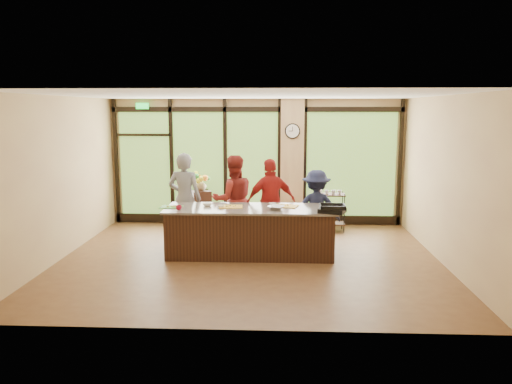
# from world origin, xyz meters

# --- Properties ---
(floor) EXTENTS (7.00, 7.00, 0.00)m
(floor) POSITION_xyz_m (0.00, 0.00, 0.00)
(floor) COLOR #54331D
(floor) RESTS_ON ground
(ceiling) EXTENTS (7.00, 7.00, 0.00)m
(ceiling) POSITION_xyz_m (0.00, 0.00, 3.00)
(ceiling) COLOR white
(ceiling) RESTS_ON back_wall
(back_wall) EXTENTS (7.00, 0.00, 7.00)m
(back_wall) POSITION_xyz_m (0.00, 3.00, 1.50)
(back_wall) COLOR tan
(back_wall) RESTS_ON floor
(left_wall) EXTENTS (0.00, 6.00, 6.00)m
(left_wall) POSITION_xyz_m (-3.50, 0.00, 1.50)
(left_wall) COLOR tan
(left_wall) RESTS_ON floor
(right_wall) EXTENTS (0.00, 6.00, 6.00)m
(right_wall) POSITION_xyz_m (3.50, 0.00, 1.50)
(right_wall) COLOR tan
(right_wall) RESTS_ON floor
(window_wall) EXTENTS (6.90, 0.12, 3.00)m
(window_wall) POSITION_xyz_m (0.16, 2.95, 1.39)
(window_wall) COLOR tan
(window_wall) RESTS_ON floor
(island_base) EXTENTS (3.10, 1.00, 0.88)m
(island_base) POSITION_xyz_m (0.00, 0.30, 0.44)
(island_base) COLOR black
(island_base) RESTS_ON floor
(countertop) EXTENTS (3.20, 1.10, 0.04)m
(countertop) POSITION_xyz_m (0.00, 0.30, 0.90)
(countertop) COLOR slate
(countertop) RESTS_ON island_base
(wall_clock) EXTENTS (0.36, 0.04, 0.36)m
(wall_clock) POSITION_xyz_m (0.85, 2.87, 2.25)
(wall_clock) COLOR black
(wall_clock) RESTS_ON window_wall
(cook_left) EXTENTS (0.74, 0.54, 1.89)m
(cook_left) POSITION_xyz_m (-1.38, 1.03, 0.95)
(cook_left) COLOR slate
(cook_left) RESTS_ON floor
(cook_midleft) EXTENTS (1.06, 0.93, 1.84)m
(cook_midleft) POSITION_xyz_m (-0.40, 1.13, 0.92)
(cook_midleft) COLOR maroon
(cook_midleft) RESTS_ON floor
(cook_midright) EXTENTS (1.13, 0.75, 1.78)m
(cook_midright) POSITION_xyz_m (0.38, 1.04, 0.89)
(cook_midright) COLOR maroon
(cook_midright) RESTS_ON floor
(cook_right) EXTENTS (1.03, 0.62, 1.55)m
(cook_right) POSITION_xyz_m (1.30, 1.04, 0.78)
(cook_right) COLOR #181C36
(cook_right) RESTS_ON floor
(roasting_pan) EXTENTS (0.55, 0.49, 0.08)m
(roasting_pan) POSITION_xyz_m (1.50, -0.09, 0.96)
(roasting_pan) COLOR black
(roasting_pan) RESTS_ON countertop
(mixing_bowl) EXTENTS (0.38, 0.38, 0.07)m
(mixing_bowl) POSITION_xyz_m (0.49, 0.14, 0.96)
(mixing_bowl) COLOR silver
(mixing_bowl) RESTS_ON countertop
(cutting_board_left) EXTENTS (0.43, 0.34, 0.01)m
(cutting_board_left) POSITION_xyz_m (-1.50, 0.28, 0.93)
(cutting_board_left) COLOR #479837
(cutting_board_left) RESTS_ON countertop
(cutting_board_center) EXTENTS (0.46, 0.36, 0.01)m
(cutting_board_center) POSITION_xyz_m (-0.37, 0.36, 0.93)
(cutting_board_center) COLOR gold
(cutting_board_center) RESTS_ON countertop
(cutting_board_right) EXTENTS (0.52, 0.45, 0.01)m
(cutting_board_right) POSITION_xyz_m (0.67, 0.46, 0.93)
(cutting_board_right) COLOR gold
(cutting_board_right) RESTS_ON countertop
(prep_bowl_near) EXTENTS (0.20, 0.20, 0.05)m
(prep_bowl_near) POSITION_xyz_m (-0.83, 0.42, 0.95)
(prep_bowl_near) COLOR white
(prep_bowl_near) RESTS_ON countertop
(prep_bowl_mid) EXTENTS (0.17, 0.17, 0.04)m
(prep_bowl_mid) POSITION_xyz_m (-0.55, 0.28, 0.94)
(prep_bowl_mid) COLOR white
(prep_bowl_mid) RESTS_ON countertop
(prep_bowl_far) EXTENTS (0.18, 0.18, 0.03)m
(prep_bowl_far) POSITION_xyz_m (0.42, 0.62, 0.94)
(prep_bowl_far) COLOR white
(prep_bowl_far) RESTS_ON countertop
(red_ramekin) EXTENTS (0.14, 0.14, 0.09)m
(red_ramekin) POSITION_xyz_m (-1.30, 0.04, 0.96)
(red_ramekin) COLOR #A41028
(red_ramekin) RESTS_ON countertop
(flower_stand) EXTENTS (0.56, 0.56, 0.85)m
(flower_stand) POSITION_xyz_m (-1.31, 2.66, 0.43)
(flower_stand) COLOR black
(flower_stand) RESTS_ON floor
(flower_vase) EXTENTS (0.28, 0.28, 0.28)m
(flower_vase) POSITION_xyz_m (-1.31, 2.66, 0.99)
(flower_vase) COLOR olive
(flower_vase) RESTS_ON flower_stand
(bar_cart) EXTENTS (0.70, 0.42, 0.95)m
(bar_cart) POSITION_xyz_m (1.70, 2.30, 0.57)
(bar_cart) COLOR black
(bar_cart) RESTS_ON floor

